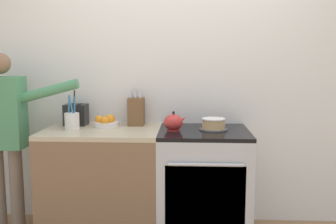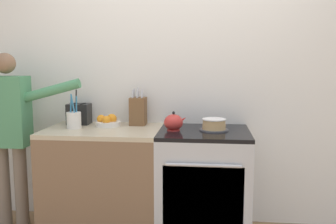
{
  "view_description": "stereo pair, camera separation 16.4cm",
  "coord_description": "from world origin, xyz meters",
  "px_view_note": "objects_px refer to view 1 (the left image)",
  "views": [
    {
      "loc": [
        0.1,
        -2.63,
        1.45
      ],
      "look_at": [
        -0.05,
        0.29,
        1.04
      ],
      "focal_mm": 40.0,
      "sensor_mm": 36.0,
      "label": 1
    },
    {
      "loc": [
        0.26,
        -2.62,
        1.45
      ],
      "look_at": [
        -0.05,
        0.29,
        1.04
      ],
      "focal_mm": 40.0,
      "sensor_mm": 36.0,
      "label": 2
    }
  ],
  "objects_px": {
    "person_baker": "(5,128)",
    "knife_block": "(136,111)",
    "stove_range": "(203,184)",
    "tea_kettle": "(174,122)",
    "utensil_crock": "(72,120)",
    "layer_cake": "(214,124)",
    "fruit_bowl": "(106,122)",
    "toaster": "(76,115)"
  },
  "relations": [
    {
      "from": "knife_block",
      "to": "toaster",
      "type": "relative_size",
      "value": 1.59
    },
    {
      "from": "stove_range",
      "to": "person_baker",
      "type": "relative_size",
      "value": 0.59
    },
    {
      "from": "utensil_crock",
      "to": "fruit_bowl",
      "type": "bearing_deg",
      "value": 28.27
    },
    {
      "from": "toaster",
      "to": "layer_cake",
      "type": "bearing_deg",
      "value": -8.21
    },
    {
      "from": "layer_cake",
      "to": "utensil_crock",
      "type": "height_order",
      "value": "utensil_crock"
    },
    {
      "from": "layer_cake",
      "to": "fruit_bowl",
      "type": "xyz_separation_m",
      "value": [
        -0.89,
        0.1,
        -0.0
      ]
    },
    {
      "from": "stove_range",
      "to": "layer_cake",
      "type": "xyz_separation_m",
      "value": [
        0.08,
        0.02,
        0.49
      ]
    },
    {
      "from": "tea_kettle",
      "to": "fruit_bowl",
      "type": "xyz_separation_m",
      "value": [
        -0.57,
        0.13,
        -0.02
      ]
    },
    {
      "from": "stove_range",
      "to": "knife_block",
      "type": "bearing_deg",
      "value": 159.36
    },
    {
      "from": "knife_block",
      "to": "layer_cake",
      "type": "bearing_deg",
      "value": -16.44
    },
    {
      "from": "person_baker",
      "to": "fruit_bowl",
      "type": "bearing_deg",
      "value": 4.12
    },
    {
      "from": "tea_kettle",
      "to": "person_baker",
      "type": "height_order",
      "value": "person_baker"
    },
    {
      "from": "person_baker",
      "to": "knife_block",
      "type": "bearing_deg",
      "value": 7.35
    },
    {
      "from": "fruit_bowl",
      "to": "person_baker",
      "type": "height_order",
      "value": "person_baker"
    },
    {
      "from": "layer_cake",
      "to": "knife_block",
      "type": "distance_m",
      "value": 0.68
    },
    {
      "from": "knife_block",
      "to": "toaster",
      "type": "height_order",
      "value": "knife_block"
    },
    {
      "from": "knife_block",
      "to": "fruit_bowl",
      "type": "distance_m",
      "value": 0.27
    },
    {
      "from": "utensil_crock",
      "to": "fruit_bowl",
      "type": "relative_size",
      "value": 1.53
    },
    {
      "from": "stove_range",
      "to": "knife_block",
      "type": "height_order",
      "value": "knife_block"
    },
    {
      "from": "knife_block",
      "to": "person_baker",
      "type": "distance_m",
      "value": 1.09
    },
    {
      "from": "person_baker",
      "to": "toaster",
      "type": "bearing_deg",
      "value": 14.67
    },
    {
      "from": "stove_range",
      "to": "utensil_crock",
      "type": "relative_size",
      "value": 2.78
    },
    {
      "from": "layer_cake",
      "to": "toaster",
      "type": "distance_m",
      "value": 1.19
    },
    {
      "from": "tea_kettle",
      "to": "utensil_crock",
      "type": "xyz_separation_m",
      "value": [
        -0.82,
        -0.0,
        0.01
      ]
    },
    {
      "from": "utensil_crock",
      "to": "person_baker",
      "type": "bearing_deg",
      "value": 177.27
    },
    {
      "from": "fruit_bowl",
      "to": "toaster",
      "type": "xyz_separation_m",
      "value": [
        -0.28,
        0.07,
        0.05
      ]
    },
    {
      "from": "layer_cake",
      "to": "person_baker",
      "type": "distance_m",
      "value": 1.72
    },
    {
      "from": "stove_range",
      "to": "layer_cake",
      "type": "bearing_deg",
      "value": 17.17
    },
    {
      "from": "layer_cake",
      "to": "person_baker",
      "type": "height_order",
      "value": "person_baker"
    },
    {
      "from": "layer_cake",
      "to": "utensil_crock",
      "type": "relative_size",
      "value": 0.72
    },
    {
      "from": "stove_range",
      "to": "tea_kettle",
      "type": "xyz_separation_m",
      "value": [
        -0.24,
        -0.01,
        0.51
      ]
    },
    {
      "from": "knife_block",
      "to": "utensil_crock",
      "type": "bearing_deg",
      "value": -155.13
    },
    {
      "from": "layer_cake",
      "to": "tea_kettle",
      "type": "bearing_deg",
      "value": -173.7
    },
    {
      "from": "fruit_bowl",
      "to": "knife_block",
      "type": "bearing_deg",
      "value": 21.12
    },
    {
      "from": "stove_range",
      "to": "tea_kettle",
      "type": "height_order",
      "value": "tea_kettle"
    },
    {
      "from": "stove_range",
      "to": "person_baker",
      "type": "distance_m",
      "value": 1.7
    },
    {
      "from": "utensil_crock",
      "to": "layer_cake",
      "type": "bearing_deg",
      "value": 1.81
    },
    {
      "from": "knife_block",
      "to": "utensil_crock",
      "type": "height_order",
      "value": "knife_block"
    },
    {
      "from": "tea_kettle",
      "to": "stove_range",
      "type": "bearing_deg",
      "value": 2.7
    },
    {
      "from": "knife_block",
      "to": "person_baker",
      "type": "bearing_deg",
      "value": -169.36
    },
    {
      "from": "toaster",
      "to": "person_baker",
      "type": "relative_size",
      "value": 0.14
    },
    {
      "from": "utensil_crock",
      "to": "toaster",
      "type": "distance_m",
      "value": 0.21
    }
  ]
}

